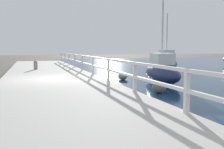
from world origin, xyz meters
name	(u,v)px	position (x,y,z in m)	size (l,w,h in m)	color
ground_plane	(53,86)	(0.00, 0.00, 0.00)	(120.00, 120.00, 0.00)	#4C473D
dock_walkway	(53,82)	(0.00, 0.00, 0.16)	(4.64, 36.00, 0.33)	beige
railing	(100,64)	(2.22, 0.00, 0.99)	(0.10, 32.50, 0.96)	white
boulder_upstream	(159,87)	(3.75, -3.19, 0.22)	(0.58, 0.52, 0.43)	#666056
boulder_far_strip	(123,76)	(3.86, 1.27, 0.20)	(0.52, 0.47, 0.39)	gray
mooring_bollard	(36,65)	(-0.64, 5.86, 0.64)	(0.26, 0.26, 0.63)	gray
sailboat_teal	(166,62)	(9.87, 7.24, 0.60)	(2.69, 4.23, 4.58)	#1E707A
sailboat_navy	(162,71)	(5.27, -0.55, 0.58)	(1.83, 4.15, 4.63)	#192347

